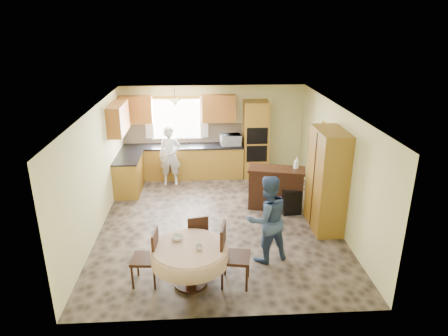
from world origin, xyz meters
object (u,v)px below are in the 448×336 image
chair_left (149,255)px  chair_back (197,234)px  dining_table (190,255)px  sideboard (276,189)px  person_sink (170,156)px  chair_right (230,252)px  cupboard (327,180)px  person_dining (267,219)px  oven_tower (255,139)px

chair_left → chair_back: size_ratio=1.08×
dining_table → chair_back: (0.12, 0.76, -0.06)m
sideboard → person_sink: person_sink is taller
dining_table → person_sink: (-0.60, 4.38, 0.23)m
sideboard → chair_left: chair_left is taller
chair_right → person_sink: bearing=26.6°
sideboard → person_sink: 3.01m
cupboard → person_dining: cupboard is taller
person_dining → chair_right: bearing=24.6°
cupboard → chair_back: (-2.67, -1.07, -0.56)m
oven_tower → cupboard: cupboard is taller
chair_back → person_sink: person_sink is taller
person_dining → chair_back: bearing=-23.3°
cupboard → chair_right: size_ratio=1.98×
dining_table → person_dining: bearing=26.1°
chair_left → sideboard: bearing=141.6°
cupboard → person_dining: (-1.42, -1.16, -0.24)m
sideboard → chair_left: bearing=-120.2°
chair_back → person_dining: (1.25, -0.09, 0.32)m
sideboard → oven_tower: bearing=109.4°
sideboard → chair_back: bearing=-118.2°
person_sink → person_dining: (1.97, -3.71, 0.03)m
chair_right → person_dining: bearing=-35.7°
dining_table → person_dining: size_ratio=0.77×
person_sink → dining_table: bearing=-83.6°
cupboard → person_sink: size_ratio=1.34×
sideboard → cupboard: size_ratio=0.60×
person_sink → sideboard: bearing=-33.5°
person_dining → sideboard: bearing=-124.1°
sideboard → person_sink: size_ratio=0.81×
dining_table → chair_left: chair_left is taller
oven_tower → person_dining: oven_tower is taller
dining_table → chair_left: 0.67m
dining_table → person_sink: size_ratio=0.80×
sideboard → chair_left: 3.76m
oven_tower → sideboard: 2.16m
oven_tower → person_dining: bearing=-94.8°
oven_tower → dining_table: bearing=-109.5°
dining_table → person_sink: bearing=97.8°
oven_tower → chair_back: oven_tower is taller
dining_table → chair_right: 0.66m
oven_tower → dining_table: oven_tower is taller
oven_tower → cupboard: size_ratio=1.00×
sideboard → person_dining: bearing=-91.4°
oven_tower → person_dining: (-0.35, -4.19, -0.24)m
cupboard → chair_back: size_ratio=2.35×
chair_left → person_dining: bearing=111.6°
sideboard → chair_back: sideboard is taller
dining_table → oven_tower: bearing=70.5°
person_sink → chair_back: bearing=-80.2°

